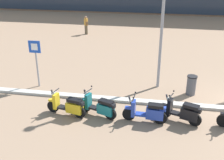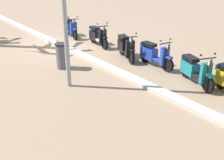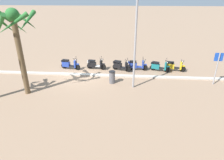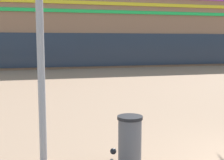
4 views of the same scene
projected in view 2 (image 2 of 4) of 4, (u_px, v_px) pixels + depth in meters
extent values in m
plane|color=#93755B|center=(61.00, 45.00, 13.08)|extent=(200.00, 200.00, 0.00)
cube|color=#BCB7AD|center=(59.00, 44.00, 13.02)|extent=(60.00, 0.36, 0.12)
cylinder|color=black|center=(221.00, 81.00, 8.49)|extent=(0.53, 0.21, 0.52)
cube|color=black|center=(221.00, 68.00, 8.40)|extent=(0.28, 0.25, 0.16)
cylinder|color=black|center=(208.00, 84.00, 8.26)|extent=(0.52, 0.27, 0.52)
cylinder|color=black|center=(186.00, 70.00, 9.36)|extent=(0.52, 0.27, 0.52)
cube|color=black|center=(197.00, 75.00, 8.74)|extent=(0.66, 0.47, 0.08)
cube|color=#197075|center=(190.00, 68.00, 9.11)|extent=(0.75, 0.53, 0.42)
cube|color=black|center=(191.00, 58.00, 8.99)|extent=(0.67, 0.49, 0.12)
cube|color=#197075|center=(206.00, 73.00, 8.31)|extent=(0.25, 0.37, 0.66)
cube|color=#197075|center=(209.00, 75.00, 8.15)|extent=(0.36, 0.26, 0.08)
cylinder|color=#333338|center=(208.00, 69.00, 8.18)|extent=(0.29, 0.16, 0.69)
cylinder|color=black|center=(208.00, 58.00, 8.12)|extent=(0.23, 0.54, 0.04)
sphere|color=white|center=(209.00, 64.00, 8.09)|extent=(0.12, 0.12, 0.12)
cube|color=black|center=(186.00, 58.00, 9.28)|extent=(0.29, 0.27, 0.16)
sphere|color=black|center=(215.00, 54.00, 8.16)|extent=(0.07, 0.07, 0.07)
sphere|color=black|center=(201.00, 55.00, 8.03)|extent=(0.07, 0.07, 0.07)
cylinder|color=black|center=(168.00, 65.00, 9.83)|extent=(0.53, 0.13, 0.52)
cylinder|color=black|center=(145.00, 56.00, 10.78)|extent=(0.53, 0.13, 0.52)
cube|color=#233D9E|center=(157.00, 59.00, 10.25)|extent=(0.62, 0.31, 0.08)
cube|color=#233D9E|center=(149.00, 53.00, 10.55)|extent=(0.70, 0.36, 0.44)
cube|color=black|center=(149.00, 44.00, 10.43)|extent=(0.62, 0.33, 0.12)
cube|color=#233D9E|center=(165.00, 56.00, 9.86)|extent=(0.16, 0.35, 0.66)
cube|color=#233D9E|center=(168.00, 57.00, 9.72)|extent=(0.33, 0.18, 0.08)
cylinder|color=#333338|center=(167.00, 52.00, 9.74)|extent=(0.29, 0.09, 0.69)
cylinder|color=black|center=(166.00, 43.00, 9.67)|extent=(0.07, 0.56, 0.04)
sphere|color=white|center=(167.00, 48.00, 9.65)|extent=(0.12, 0.12, 0.12)
cube|color=#233D9E|center=(144.00, 45.00, 10.68)|extent=(0.25, 0.21, 0.16)
sphere|color=black|center=(170.00, 39.00, 9.76)|extent=(0.07, 0.07, 0.07)
sphere|color=black|center=(161.00, 41.00, 9.51)|extent=(0.07, 0.07, 0.07)
cylinder|color=black|center=(131.00, 57.00, 10.62)|extent=(0.52, 0.28, 0.52)
cylinder|color=black|center=(122.00, 49.00, 11.70)|extent=(0.52, 0.28, 0.52)
cube|color=black|center=(127.00, 52.00, 11.09)|extent=(0.66, 0.48, 0.08)
cube|color=black|center=(123.00, 46.00, 11.43)|extent=(0.75, 0.55, 0.45)
cube|color=black|center=(123.00, 37.00, 11.31)|extent=(0.67, 0.50, 0.12)
cube|color=black|center=(130.00, 49.00, 10.67)|extent=(0.25, 0.37, 0.66)
cube|color=black|center=(132.00, 50.00, 10.51)|extent=(0.36, 0.27, 0.08)
cylinder|color=#333338|center=(131.00, 46.00, 10.54)|extent=(0.29, 0.17, 0.69)
cylinder|color=black|center=(130.00, 37.00, 10.48)|extent=(0.24, 0.54, 0.04)
sphere|color=white|center=(131.00, 41.00, 10.45)|extent=(0.12, 0.12, 0.12)
cube|color=black|center=(121.00, 38.00, 11.59)|extent=(0.30, 0.27, 0.16)
sphere|color=black|center=(136.00, 33.00, 10.51)|extent=(0.07, 0.07, 0.07)
sphere|color=black|center=(124.00, 34.00, 10.39)|extent=(0.07, 0.07, 0.07)
cylinder|color=black|center=(105.00, 44.00, 12.42)|extent=(0.53, 0.18, 0.52)
cylinder|color=black|center=(93.00, 38.00, 13.43)|extent=(0.53, 0.18, 0.52)
cube|color=silver|center=(99.00, 39.00, 12.86)|extent=(0.64, 0.37, 0.08)
cube|color=black|center=(95.00, 35.00, 13.18)|extent=(0.72, 0.42, 0.43)
cube|color=black|center=(95.00, 28.00, 13.06)|extent=(0.64, 0.39, 0.12)
cube|color=black|center=(103.00, 36.00, 12.45)|extent=(0.19, 0.36, 0.66)
cube|color=black|center=(104.00, 37.00, 12.30)|extent=(0.34, 0.21, 0.08)
cylinder|color=#333338|center=(103.00, 34.00, 12.33)|extent=(0.29, 0.11, 0.69)
cylinder|color=black|center=(103.00, 26.00, 12.27)|extent=(0.13, 0.56, 0.04)
sphere|color=white|center=(104.00, 30.00, 12.24)|extent=(0.12, 0.12, 0.12)
cube|color=silver|center=(92.00, 29.00, 13.33)|extent=(0.27, 0.24, 0.16)
sphere|color=black|center=(107.00, 23.00, 12.34)|extent=(0.07, 0.07, 0.07)
sphere|color=black|center=(97.00, 24.00, 12.13)|extent=(0.07, 0.07, 0.07)
cylinder|color=black|center=(75.00, 35.00, 13.94)|extent=(0.53, 0.21, 0.52)
cylinder|color=black|center=(67.00, 30.00, 15.04)|extent=(0.53, 0.21, 0.52)
cube|color=black|center=(71.00, 31.00, 14.42)|extent=(0.64, 0.40, 0.08)
cube|color=#233D9E|center=(68.00, 27.00, 14.79)|extent=(0.73, 0.45, 0.45)
cube|color=black|center=(68.00, 20.00, 14.66)|extent=(0.65, 0.42, 0.12)
cube|color=#233D9E|center=(74.00, 28.00, 13.98)|extent=(0.21, 0.36, 0.66)
cube|color=#233D9E|center=(75.00, 29.00, 13.83)|extent=(0.35, 0.22, 0.08)
cylinder|color=#333338|center=(74.00, 26.00, 13.85)|extent=(0.29, 0.13, 0.69)
cylinder|color=black|center=(73.00, 19.00, 13.79)|extent=(0.15, 0.56, 0.04)
sphere|color=white|center=(74.00, 22.00, 13.76)|extent=(0.12, 0.12, 0.12)
cube|color=black|center=(66.00, 21.00, 14.93)|extent=(0.28, 0.25, 0.16)
sphere|color=black|center=(77.00, 16.00, 13.85)|extent=(0.07, 0.07, 0.07)
sphere|color=black|center=(68.00, 17.00, 13.66)|extent=(0.07, 0.07, 0.07)
cylinder|color=#56565B|center=(62.00, 56.00, 10.10)|extent=(0.44, 0.44, 0.90)
cylinder|color=black|center=(61.00, 44.00, 9.92)|extent=(0.48, 0.48, 0.06)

